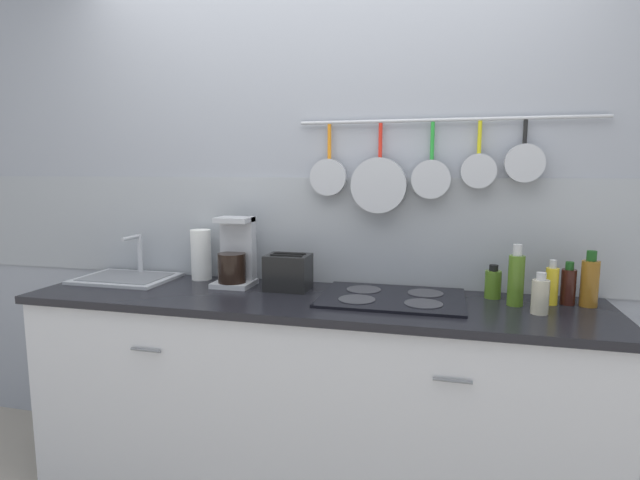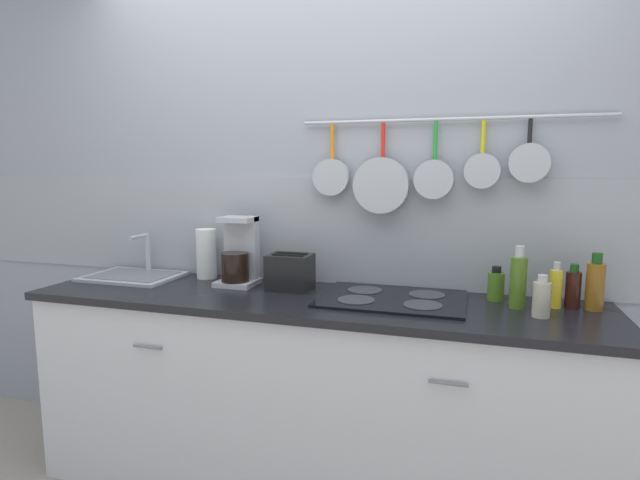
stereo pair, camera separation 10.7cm
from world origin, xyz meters
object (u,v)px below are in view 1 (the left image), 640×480
Objects in this scene: bottle_cooking_wine at (516,279)px; bottle_vinegar at (590,282)px; paper_towel_roll at (201,255)px; bottle_hot_sauce at (540,296)px; bottle_olive_oil at (552,285)px; bottle_sesame_oil at (568,286)px; bottle_dish_soap at (493,283)px; coffee_maker at (235,258)px; toaster at (288,272)px.

bottle_cooking_wine is 1.10× the size of bottle_vinegar.
paper_towel_roll is 1.60m from bottle_hot_sauce.
bottle_olive_oil reaches higher than bottle_hot_sauce.
paper_towel_roll is at bearing 177.81° from bottle_sesame_oil.
bottle_sesame_oil is at bearing 18.36° from bottle_cooking_wine.
bottle_olive_oil is at bearing -12.73° from bottle_dish_soap.
coffee_maker is at bearing 179.86° from bottle_olive_oil.
bottle_olive_oil is (0.15, 0.05, -0.03)m from bottle_cooking_wine.
coffee_maker is 1.37m from bottle_hot_sauce.
bottle_dish_soap is (1.20, 0.05, -0.07)m from coffee_maker.
bottle_olive_oil is (1.65, -0.08, -0.05)m from paper_towel_roll.
paper_towel_roll reaches higher than bottle_vinegar.
bottle_olive_oil is 1.04× the size of bottle_sesame_oil.
paper_towel_roll is 1.18× the size of toaster.
bottle_olive_oil is 0.07m from bottle_sesame_oil.
bottle_cooking_wine is at bearing -168.22° from bottle_vinegar.
paper_towel_roll is at bearing 177.57° from bottle_vinegar.
bottle_olive_oil is (0.23, -0.05, 0.02)m from bottle_dish_soap.
toaster is at bearing -178.20° from bottle_sesame_oil.
toaster is 0.93m from bottle_dish_soap.
toaster is at bearing 178.08° from bottle_cooking_wine.
bottle_dish_soap is 0.23m from bottle_olive_oil.
paper_towel_roll is 1.51m from bottle_cooking_wine.
bottle_cooking_wine is at bearing -5.22° from paper_towel_roll.
bottle_hot_sauce is 0.87× the size of bottle_olive_oil.
bottle_sesame_oil reaches higher than bottle_dish_soap.
bottle_vinegar is (0.29, 0.06, -0.01)m from bottle_cooking_wine.
bottle_sesame_oil reaches higher than toaster.
bottle_olive_oil is (0.07, 0.16, 0.01)m from bottle_hot_sauce.
bottle_hot_sauce is at bearing -7.44° from toaster.
coffee_maker reaches higher than paper_towel_roll.
paper_towel_roll is 1.80m from bottle_vinegar.
bottle_hot_sauce is at bearing -113.86° from bottle_olive_oil.
toaster is 1.09m from bottle_hot_sauce.
bottle_vinegar is (0.08, -0.01, 0.02)m from bottle_sesame_oil.
bottle_sesame_oil is (0.30, -0.03, 0.01)m from bottle_dish_soap.
bottle_vinegar reaches higher than toaster.
bottle_olive_oil is 0.15m from bottle_vinegar.
coffee_maker reaches higher than toaster.
toaster is (0.50, -0.10, -0.04)m from paper_towel_roll.
bottle_olive_oil is at bearing -0.14° from coffee_maker.
coffee_maker reaches higher than bottle_dish_soap.
bottle_vinegar is at bearing 11.78° from bottle_cooking_wine.
bottle_olive_oil is (1.15, 0.02, -0.00)m from toaster.
bottle_dish_soap is at bearing 127.23° from bottle_cooking_wine.
bottle_cooking_wine is at bearing -52.77° from bottle_dish_soap.
bottle_hot_sauce is (1.08, -0.14, -0.01)m from toaster.
bottle_vinegar is (0.22, 0.17, 0.03)m from bottle_hot_sauce.
coffee_maker is 1.43m from bottle_olive_oil.
coffee_maker reaches higher than bottle_sesame_oil.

